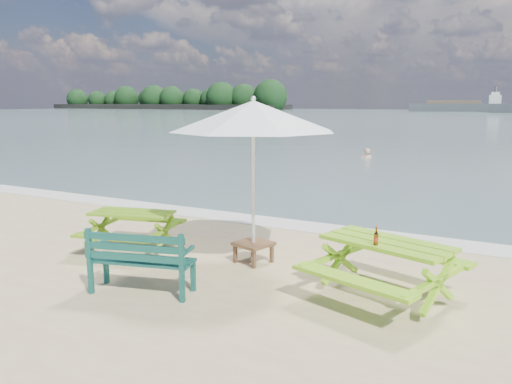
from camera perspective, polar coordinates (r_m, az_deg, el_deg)
The scene contains 10 objects.
sea at distance 90.51m, azimuth 25.62°, elevation 7.61°, with size 300.00×300.00×0.00m, color slate.
foam_strip at distance 11.12m, azimuth 5.53°, elevation -3.89°, with size 22.00×0.90×0.01m, color silver.
island_headland at distance 184.80m, azimuth -10.31°, elevation 10.34°, with size 90.00×22.00×7.60m.
picnic_table_left at distance 9.60m, azimuth -13.93°, elevation -4.37°, with size 1.84×1.97×0.72m.
picnic_table_right at distance 7.25m, azimuth 14.59°, elevation -8.74°, with size 2.25×2.38×0.84m.
park_bench at distance 7.47m, azimuth -12.86°, elevation -9.03°, with size 1.58×0.87×0.92m.
side_table at distance 8.60m, azimuth -0.29°, elevation -6.85°, with size 0.68×0.68×0.36m.
patio_umbrella at distance 8.22m, azimuth -0.31°, elevation 8.68°, with size 3.41×3.41×2.74m.
beer_bottle at distance 6.88m, azimuth 13.55°, elevation -5.22°, with size 0.06×0.06×0.25m.
swimmer at distance 25.07m, azimuth 12.47°, elevation 2.96°, with size 0.74×0.61×1.72m.
Camera 1 is at (4.09, -5.37, 2.73)m, focal length 35.00 mm.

